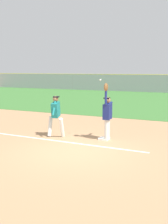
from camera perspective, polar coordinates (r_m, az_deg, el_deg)
name	(u,v)px	position (r m, az deg, el deg)	size (l,w,h in m)	color
ground_plane	(77,151)	(9.42, -1.57, -8.21)	(76.89, 76.89, 0.00)	tan
outfield_grass	(156,101)	(24.76, 15.00, 2.23)	(52.16, 18.96, 0.01)	#3D7533
chalk_foul_line	(10,135)	(12.09, -15.46, -4.64)	(12.00, 0.10, 0.01)	white
first_base	(104,139)	(10.88, 4.26, -5.66)	(0.38, 0.38, 0.08)	white
fielder	(107,112)	(10.60, 4.94, -0.09)	(0.28, 0.89, 2.28)	silver
runner	(56,113)	(11.16, -6.00, -0.29)	(0.82, 0.84, 1.72)	white
baseball	(100,80)	(10.62, 3.49, 6.79)	(0.07, 0.07, 0.07)	white
parked_car_red	(84,84)	(39.71, 0.01, 5.94)	(4.44, 2.20, 1.25)	#B21E1E
parked_car_white	(122,85)	(37.89, 8.01, 5.71)	(4.53, 2.38, 1.25)	white
parked_car_silver	(165,86)	(37.33, 16.72, 5.37)	(4.42, 2.15, 1.25)	#B7B7BC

